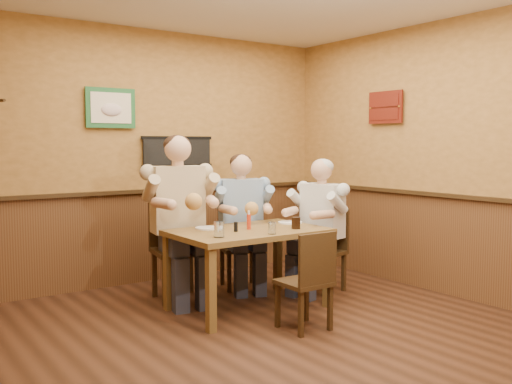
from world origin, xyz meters
TOP-DOWN VIEW (x-y plane):
  - room at (0.13, 0.17)m, footprint 5.02×5.03m
  - dining_table at (0.53, 0.95)m, footprint 1.40×0.90m
  - chair_back_left at (0.14, 1.61)m, footprint 0.55×0.55m
  - chair_back_right at (0.90, 1.65)m, footprint 0.53×0.53m
  - chair_right_end at (1.51, 1.02)m, footprint 0.49×0.49m
  - chair_near_side at (0.57, 0.20)m, footprint 0.39×0.39m
  - diner_tan_shirt at (0.14, 1.61)m, footprint 0.78×0.78m
  - diner_blue_polo at (0.90, 1.65)m, footprint 0.76×0.76m
  - diner_white_elder at (1.51, 1.02)m, footprint 0.69×0.69m
  - water_glass_left at (0.07, 0.73)m, footprint 0.10×0.10m
  - water_glass_mid at (0.55, 0.61)m, footprint 0.09×0.09m
  - cola_tumbler at (0.91, 0.73)m, footprint 0.09×0.09m
  - hot_sauce_bottle at (0.53, 0.95)m, footprint 0.04×0.04m
  - salt_shaker at (0.27, 0.99)m, footprint 0.04×0.04m
  - pepper_shaker at (0.36, 0.90)m, footprint 0.04×0.04m
  - plate_far_left at (0.23, 1.20)m, footprint 0.24×0.24m
  - plate_far_right at (1.10, 1.05)m, footprint 0.31×0.31m

SIDE VIEW (x-z plane):
  - chair_near_side at x=0.57m, z-range 0.00..0.83m
  - chair_right_end at x=1.51m, z-range 0.00..0.87m
  - chair_back_right at x=0.90m, z-range 0.00..0.90m
  - chair_back_left at x=0.14m, z-range 0.00..1.02m
  - diner_white_elder at x=1.51m, z-range 0.00..1.25m
  - diner_blue_polo at x=0.90m, z-range 0.00..1.29m
  - dining_table at x=0.53m, z-range 0.28..1.03m
  - diner_tan_shirt at x=0.14m, z-range 0.00..1.46m
  - plate_far_left at x=0.23m, z-range 0.75..0.77m
  - plate_far_right at x=1.10m, z-range 0.75..0.77m
  - salt_shaker at x=0.27m, z-range 0.75..0.83m
  - pepper_shaker at x=0.36m, z-range 0.75..0.84m
  - water_glass_mid at x=0.55m, z-range 0.75..0.86m
  - cola_tumbler at x=0.91m, z-range 0.75..0.86m
  - water_glass_left at x=0.07m, z-range 0.75..0.88m
  - hot_sauce_bottle at x=0.53m, z-range 0.75..0.91m
  - room at x=0.13m, z-range 0.28..3.09m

